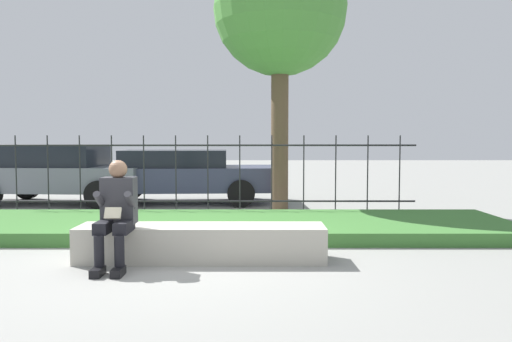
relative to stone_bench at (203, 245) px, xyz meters
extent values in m
plane|color=gray|center=(-0.25, 0.00, -0.19)|extent=(60.00, 60.00, 0.00)
cube|color=#B7B2A3|center=(0.00, 0.00, 0.02)|extent=(2.97, 0.59, 0.43)
cube|color=gray|center=(0.00, 0.00, -0.15)|extent=(2.85, 0.54, 0.08)
cube|color=black|center=(-1.04, -0.69, -0.14)|extent=(0.11, 0.26, 0.09)
cylinder|color=black|center=(-1.04, -0.63, 0.07)|extent=(0.11, 0.11, 0.34)
cube|color=black|center=(-1.04, -0.42, 0.30)|extent=(0.15, 0.42, 0.13)
cube|color=black|center=(-0.82, -0.69, -0.14)|extent=(0.11, 0.26, 0.09)
cylinder|color=black|center=(-0.82, -0.63, 0.07)|extent=(0.11, 0.11, 0.34)
cube|color=black|center=(-0.82, -0.42, 0.30)|extent=(0.15, 0.42, 0.13)
cube|color=#333338|center=(-0.93, -0.21, 0.57)|extent=(0.38, 0.24, 0.54)
sphere|color=#8C664C|center=(-0.93, -0.23, 0.93)|extent=(0.21, 0.21, 0.21)
cylinder|color=#333338|center=(-1.10, -0.37, 0.59)|extent=(0.08, 0.29, 0.24)
cylinder|color=#333338|center=(-0.76, -0.37, 0.59)|extent=(0.08, 0.29, 0.24)
cube|color=beige|center=(-0.93, -0.47, 0.46)|extent=(0.18, 0.09, 0.13)
cube|color=#3D7533|center=(-0.25, 1.88, -0.09)|extent=(9.80, 2.36, 0.20)
cylinder|color=#232326|center=(-0.25, 3.36, 0.12)|extent=(7.80, 0.03, 0.03)
cylinder|color=#232326|center=(-0.25, 3.36, 1.17)|extent=(7.80, 0.03, 0.03)
cylinder|color=#232326|center=(-3.84, 3.36, 0.58)|extent=(0.02, 0.02, 1.55)
cylinder|color=#232326|center=(-3.24, 3.36, 0.58)|extent=(0.02, 0.02, 1.55)
cylinder|color=#232326|center=(-2.64, 3.36, 0.58)|extent=(0.02, 0.02, 1.55)
cylinder|color=#232326|center=(-2.04, 3.36, 0.58)|extent=(0.02, 0.02, 1.55)
cylinder|color=#232326|center=(-1.44, 3.36, 0.58)|extent=(0.02, 0.02, 1.55)
cylinder|color=#232326|center=(-0.84, 3.36, 0.58)|extent=(0.02, 0.02, 1.55)
cylinder|color=#232326|center=(-0.25, 3.36, 0.58)|extent=(0.02, 0.02, 1.55)
cylinder|color=#232326|center=(0.35, 3.36, 0.58)|extent=(0.02, 0.02, 1.55)
cylinder|color=#232326|center=(0.95, 3.36, 0.58)|extent=(0.02, 0.02, 1.55)
cylinder|color=#232326|center=(1.55, 3.36, 0.58)|extent=(0.02, 0.02, 1.55)
cylinder|color=#232326|center=(2.15, 3.36, 0.58)|extent=(0.02, 0.02, 1.55)
cylinder|color=#232326|center=(2.75, 3.36, 0.58)|extent=(0.02, 0.02, 1.55)
cylinder|color=#232326|center=(3.35, 3.36, 0.58)|extent=(0.02, 0.02, 1.55)
cube|color=#383D56|center=(-1.04, 5.56, 0.38)|extent=(4.39, 1.93, 0.54)
cube|color=black|center=(-1.22, 5.55, 0.85)|extent=(2.44, 1.62, 0.38)
cylinder|color=black|center=(0.33, 4.81, 0.11)|extent=(0.61, 0.23, 0.60)
cylinder|color=black|center=(0.24, 6.47, 0.11)|extent=(0.61, 0.23, 0.60)
cylinder|color=black|center=(-2.33, 4.66, 0.11)|extent=(0.61, 0.23, 0.60)
cylinder|color=black|center=(-2.42, 6.32, 0.11)|extent=(0.61, 0.23, 0.60)
cube|color=slate|center=(-3.84, 5.43, 0.39)|extent=(4.06, 1.94, 0.56)
cube|color=black|center=(-4.00, 5.45, 0.92)|extent=(2.27, 1.62, 0.49)
cylinder|color=black|center=(-2.67, 4.53, 0.11)|extent=(0.62, 0.24, 0.61)
cylinder|color=black|center=(-2.56, 6.18, 0.11)|extent=(0.62, 0.24, 0.61)
cylinder|color=black|center=(-5.01, 6.34, 0.11)|extent=(0.62, 0.24, 0.61)
cylinder|color=brown|center=(1.15, 4.39, 1.50)|extent=(0.36, 0.36, 3.39)
sphere|color=#4C8E3D|center=(1.15, 4.39, 3.95)|extent=(2.72, 2.72, 2.72)
camera|label=1|loc=(0.66, -5.96, 1.27)|focal=35.00mm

